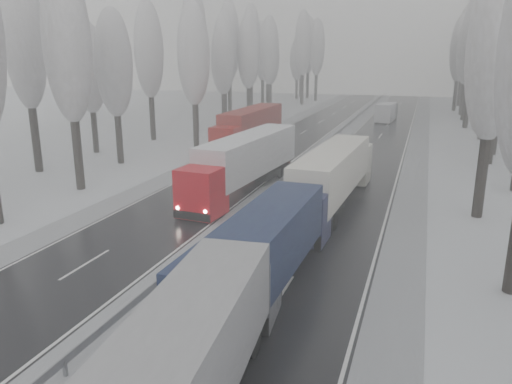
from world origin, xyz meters
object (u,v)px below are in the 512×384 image
Objects in this scene: truck_red_white at (244,160)px; truck_red_red at (249,126)px; truck_grey_tarp at (185,366)px; truck_blue_box at (269,246)px; box_truck_distant at (387,112)px; truck_cream_box at (336,172)px.

truck_red_white is 18.82m from truck_red_red.
truck_grey_tarp is 26.03m from truck_red_white.
truck_red_red is (-13.33, 42.81, 0.30)m from truck_grey_tarp.
box_truck_distant is at bearing 91.12° from truck_blue_box.
truck_grey_tarp is 9.20m from truck_blue_box.
truck_grey_tarp is 1.93× the size of box_truck_distant.
truck_blue_box is 36.00m from truck_red_red.
truck_grey_tarp reaches higher than truck_blue_box.
truck_red_red reaches higher than box_truck_distant.
box_truck_distant is 0.46× the size of truck_red_red.
truck_red_white is (-7.42, 24.95, 0.23)m from truck_grey_tarp.
truck_red_red is at bearing -108.28° from box_truck_distant.
truck_red_white is 0.98× the size of truck_red_red.
box_truck_distant is at bearing 86.29° from truck_red_white.
truck_red_red reaches higher than truck_red_white.
truck_cream_box is 0.95× the size of truck_red_red.
truck_cream_box is at bearing -84.69° from box_truck_distant.
truck_grey_tarp is 23.82m from truck_cream_box.
truck_grey_tarp is 0.91× the size of truck_red_white.
truck_red_red is at bearing 127.60° from truck_cream_box.
truck_grey_tarp is 0.89× the size of truck_red_red.
truck_blue_box is at bearing -88.90° from truck_cream_box.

